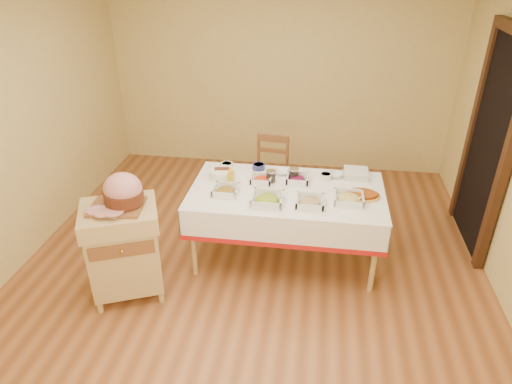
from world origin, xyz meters
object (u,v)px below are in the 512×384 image
Objects in this scene: dining_table at (286,205)px; dining_chair at (270,174)px; ham_on_board at (122,193)px; mustard_bottle at (231,176)px; brass_platter at (362,195)px; plate_stack at (356,174)px; preserve_jar_left at (271,177)px; bread_basket at (222,174)px; preserve_jar_right at (294,175)px; butcher_cart at (124,246)px.

dining_chair reaches higher than dining_table.
mustard_bottle is at bearing 45.51° from ham_on_board.
brass_platter is (1.23, -0.08, -0.06)m from mustard_bottle.
dining_table is at bearing -150.16° from plate_stack.
preserve_jar_left is 0.48m from bread_basket.
plate_stack is (0.92, -0.56, 0.34)m from dining_chair.
preserve_jar_left is at bearing -83.12° from dining_chair.
plate_stack is (0.61, 0.16, -0.02)m from preserve_jar_right.
butcher_cart reaches higher than brass_platter.
plate_stack is (1.95, 1.09, -0.21)m from ham_on_board.
ham_on_board is 3.76× the size of preserve_jar_left.
butcher_cart is at bearing -142.69° from preserve_jar_left.
dining_chair reaches higher than butcher_cart.
mustard_bottle reaches higher than butcher_cart.
butcher_cart is 1.72m from preserve_jar_right.
preserve_jar_right is 0.70m from bread_basket.
mustard_bottle is at bearing 45.13° from butcher_cart.
mustard_bottle is (-0.38, -0.09, 0.03)m from preserve_jar_left.
dining_chair is (1.07, 1.68, -0.05)m from butcher_cart.
dining_table is 0.31m from preserve_jar_left.
dining_table is 0.70m from bread_basket.
dining_chair is 3.62× the size of bread_basket.
plate_stack is at bearing 29.40° from butcher_cart.
bread_basket is (0.69, 0.90, 0.30)m from butcher_cart.
dining_table is 4.03× the size of ham_on_board.
bread_basket is at bearing -116.61° from dining_chair.
butcher_cart is 1.99m from dining_chair.
butcher_cart is 1.18m from mustard_bottle.
ham_on_board is 1.85× the size of bread_basket.
mustard_bottle reaches higher than bread_basket.
butcher_cart is 7.34× the size of preserve_jar_left.
dining_table is 2.06× the size of dining_chair.
butcher_cart is 2.17m from brass_platter.
preserve_jar_right is 0.62m from mustard_bottle.
dining_chair is at bearing 57.94° from ham_on_board.
bread_basket is 1.35m from brass_platter.
dining_table is at bearing -5.22° from mustard_bottle.
mustard_bottle is 1.24m from plate_stack.
preserve_jar_right reaches higher than preserve_jar_left.
preserve_jar_left is 0.39m from mustard_bottle.
preserve_jar_right is (1.39, 0.97, 0.31)m from butcher_cart.
mustard_bottle is 0.55× the size of brass_platter.
preserve_jar_right is at bearing -165.61° from plate_stack.
ham_on_board is 1.64m from preserve_jar_right.
preserve_jar_left is at bearing -164.34° from plate_stack.
mustard_bottle reaches higher than plate_stack.
butcher_cart is 2.72× the size of brass_platter.
ham_on_board is at bearing -142.72° from preserve_jar_left.
butcher_cart is (-1.34, -0.75, -0.10)m from dining_table.
mustard_bottle reaches higher than preserve_jar_right.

